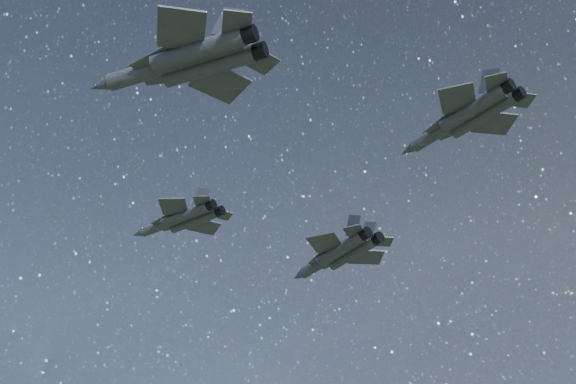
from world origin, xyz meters
The scene contains 4 objects.
jet_lead centered at (-17.08, -1.22, 152.52)m, with size 15.36×10.90×3.90m.
jet_left centered at (-4.03, 16.03, 150.94)m, with size 18.38×12.31×4.65m.
jet_right centered at (3.51, -22.44, 152.06)m, with size 19.42×13.26×4.88m.
jet_slot centered at (21.11, 0.66, 152.56)m, with size 16.01×10.87×4.02m.
Camera 1 is at (37.31, -54.09, 107.93)m, focal length 42.00 mm.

